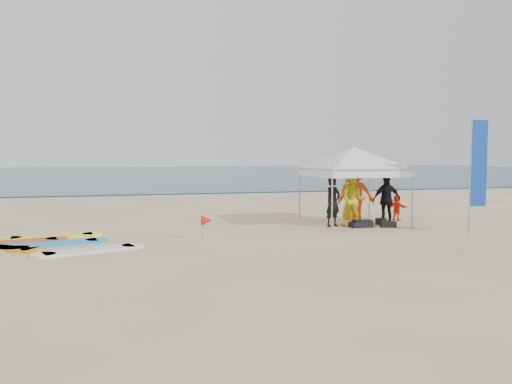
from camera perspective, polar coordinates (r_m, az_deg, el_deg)
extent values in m
plane|color=beige|center=(11.46, -0.16, -6.94)|extent=(120.00, 120.00, 0.00)
cube|color=#0C2633|center=(70.94, -13.31, 2.17)|extent=(160.00, 84.00, 0.08)
cube|color=silver|center=(29.28, -9.78, -0.32)|extent=(160.00, 1.20, 0.01)
imported|color=black|center=(15.81, 8.80, -1.12)|extent=(0.67, 0.55, 1.56)
imported|color=yellow|center=(16.00, 11.09, -0.95)|extent=(0.99, 0.92, 1.64)
imported|color=#FB4F16|center=(17.12, 11.38, -0.20)|extent=(1.37, 1.00, 1.90)
imported|color=black|center=(16.68, 14.71, -0.84)|extent=(0.97, 0.46, 1.62)
imported|color=orange|center=(17.65, 10.79, -0.34)|extent=(0.87, 0.59, 1.72)
imported|color=#FF3816|center=(17.81, 15.81, -1.71)|extent=(0.44, 0.87, 0.90)
cylinder|color=#A5A5A8|center=(17.27, 4.99, -0.26)|extent=(0.05, 0.05, 1.79)
cylinder|color=#A5A5A8|center=(18.40, 12.86, -0.09)|extent=(0.05, 0.05, 1.79)
cylinder|color=#A5A5A8|center=(14.79, 8.69, -1.01)|extent=(0.05, 0.05, 1.79)
cylinder|color=#A5A5A8|center=(16.09, 17.45, -0.74)|extent=(0.05, 0.05, 1.79)
cube|color=white|center=(15.35, 13.30, 2.02)|extent=(2.79, 0.02, 0.24)
cube|color=white|center=(17.75, 9.08, 2.33)|extent=(2.79, 0.02, 0.24)
cube|color=white|center=(15.98, 6.72, 2.17)|extent=(0.02, 2.79, 0.24)
cube|color=white|center=(17.19, 15.05, 2.19)|extent=(0.02, 2.79, 0.24)
pyramid|color=white|center=(16.54, 11.07, 5.09)|extent=(3.81, 3.81, 0.72)
cylinder|color=#A5A5A8|center=(15.53, 23.30, 1.79)|extent=(0.04, 0.04, 3.33)
cube|color=#0B37B1|center=(15.70, 24.14, 3.01)|extent=(0.52, 0.03, 2.48)
cylinder|color=#A5A5A8|center=(13.35, -6.13, -4.10)|extent=(0.02, 0.02, 0.60)
cone|color=red|center=(13.34, -5.63, -3.25)|extent=(0.28, 0.28, 0.28)
cube|color=black|center=(15.92, 12.10, -3.55)|extent=(0.58, 0.40, 0.22)
cube|color=black|center=(16.07, 14.87, -3.60)|extent=(0.53, 0.44, 0.18)
cube|color=black|center=(15.84, 11.61, -3.69)|extent=(0.51, 0.41, 0.16)
cube|color=black|center=(16.69, 14.09, -3.27)|extent=(0.44, 0.43, 0.20)
cube|color=orange|center=(13.24, -27.20, -5.76)|extent=(1.84, 1.37, 0.07)
cube|color=#2788D3|center=(13.40, -22.65, -5.51)|extent=(2.36, 0.98, 0.07)
cube|color=white|center=(12.14, -18.41, -6.37)|extent=(2.09, 1.14, 0.07)
cube|color=#F3F829|center=(14.60, -22.22, -4.73)|extent=(2.09, 0.75, 0.07)
cube|color=red|center=(13.96, -26.65, -5.25)|extent=(2.42, 1.10, 0.07)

